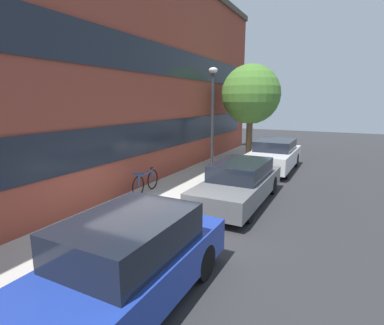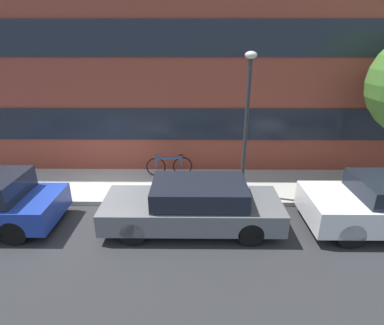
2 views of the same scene
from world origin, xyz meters
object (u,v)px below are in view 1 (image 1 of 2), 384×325
at_px(parked_car_blue, 125,265).
at_px(fire_hydrant, 69,246).
at_px(parked_car_grey, 240,182).
at_px(bicycle, 146,181).
at_px(lamp_post, 213,112).
at_px(street_tree, 251,95).
at_px(parked_car_white, 274,155).

xyz_separation_m(parked_car_blue, fire_hydrant, (0.32, 1.58, -0.22)).
xyz_separation_m(parked_car_grey, fire_hydrant, (-5.15, 1.58, -0.16)).
distance_m(bicycle, lamp_post, 3.49).
xyz_separation_m(parked_car_blue, parked_car_grey, (5.47, 0.00, -0.06)).
height_order(parked_car_blue, bicycle, parked_car_blue).
relative_size(parked_car_blue, street_tree, 0.86).
relative_size(fire_hydrant, lamp_post, 0.17).
bearing_deg(lamp_post, street_tree, -0.28).
bearing_deg(parked_car_grey, street_tree, -165.93).
bearing_deg(parked_car_white, lamp_post, -23.87).
xyz_separation_m(street_tree, lamp_post, (-4.70, 0.02, -0.70)).
bearing_deg(parked_car_white, parked_car_grey, 0.00).
xyz_separation_m(parked_car_blue, parked_car_white, (10.47, 0.00, -0.01)).
relative_size(parked_car_blue, bicycle, 2.56).
bearing_deg(street_tree, fire_hydrant, 179.80).
xyz_separation_m(parked_car_blue, street_tree, (11.63, 1.54, 2.72)).
distance_m(fire_hydrant, lamp_post, 6.98).
relative_size(parked_car_blue, parked_car_grey, 0.91).
height_order(parked_car_blue, lamp_post, lamp_post).
bearing_deg(lamp_post, parked_car_grey, -133.01).
distance_m(parked_car_white, bicycle, 6.56).
distance_m(bicycle, street_tree, 7.73).
height_order(parked_car_grey, street_tree, street_tree).
bearing_deg(bicycle, parked_car_white, 148.54).
relative_size(parked_car_grey, fire_hydrant, 6.51).
xyz_separation_m(parked_car_blue, lamp_post, (6.93, 1.57, 2.03)).
bearing_deg(parked_car_blue, lamp_post, -167.27).
xyz_separation_m(parked_car_white, bicycle, (-5.87, 2.93, -0.18)).
xyz_separation_m(parked_car_grey, street_tree, (6.16, 1.54, 2.78)).
xyz_separation_m(parked_car_grey, parked_car_white, (5.00, -0.00, 0.06)).
xyz_separation_m(fire_hydrant, lamp_post, (6.61, -0.02, 2.25)).
relative_size(parked_car_blue, lamp_post, 0.98).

